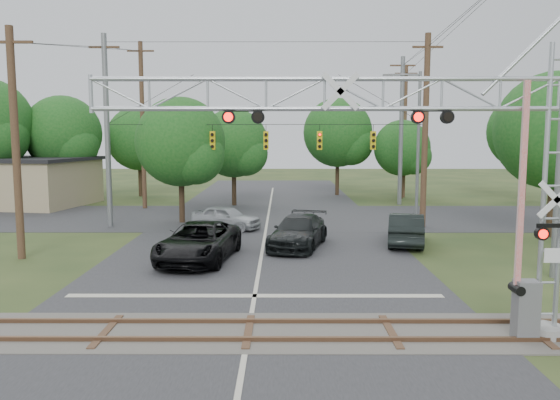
{
  "coord_description": "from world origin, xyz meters",
  "views": [
    {
      "loc": [
        0.93,
        -12.78,
        5.5
      ],
      "look_at": [
        0.87,
        7.5,
        3.12
      ],
      "focal_mm": 35.0,
      "sensor_mm": 36.0,
      "label": 1
    }
  ],
  "objects_px": {
    "traffic_signal_span": "(282,133)",
    "streetlight": "(416,136)",
    "crossing_gantry": "(415,157)",
    "sedan_silver": "(226,218)",
    "pickup_black": "(199,242)",
    "car_dark": "(298,232)"
  },
  "relations": [
    {
      "from": "car_dark",
      "to": "sedan_silver",
      "type": "xyz_separation_m",
      "value": [
        -4.14,
        5.27,
        -0.08
      ]
    },
    {
      "from": "pickup_black",
      "to": "sedan_silver",
      "type": "height_order",
      "value": "pickup_black"
    },
    {
      "from": "traffic_signal_span",
      "to": "streetlight",
      "type": "relative_size",
      "value": 1.96
    },
    {
      "from": "pickup_black",
      "to": "car_dark",
      "type": "distance_m",
      "value": 5.39
    },
    {
      "from": "car_dark",
      "to": "streetlight",
      "type": "xyz_separation_m",
      "value": [
        8.34,
        10.91,
        4.72
      ]
    },
    {
      "from": "crossing_gantry",
      "to": "streetlight",
      "type": "distance_m",
      "value": 23.87
    },
    {
      "from": "streetlight",
      "to": "sedan_silver",
      "type": "bearing_deg",
      "value": -155.69
    },
    {
      "from": "crossing_gantry",
      "to": "traffic_signal_span",
      "type": "height_order",
      "value": "traffic_signal_span"
    },
    {
      "from": "pickup_black",
      "to": "streetlight",
      "type": "distance_m",
      "value": 19.46
    },
    {
      "from": "traffic_signal_span",
      "to": "streetlight",
      "type": "xyz_separation_m",
      "value": [
        9.18,
        4.82,
        -0.16
      ]
    },
    {
      "from": "sedan_silver",
      "to": "pickup_black",
      "type": "bearing_deg",
      "value": -161.05
    },
    {
      "from": "sedan_silver",
      "to": "streetlight",
      "type": "bearing_deg",
      "value": -44.06
    },
    {
      "from": "streetlight",
      "to": "crossing_gantry",
      "type": "bearing_deg",
      "value": -103.74
    },
    {
      "from": "pickup_black",
      "to": "crossing_gantry",
      "type": "bearing_deg",
      "value": -44.84
    },
    {
      "from": "sedan_silver",
      "to": "crossing_gantry",
      "type": "bearing_deg",
      "value": -137.15
    },
    {
      "from": "crossing_gantry",
      "to": "traffic_signal_span",
      "type": "relative_size",
      "value": 0.66
    },
    {
      "from": "streetlight",
      "to": "pickup_black",
      "type": "bearing_deg",
      "value": -132.91
    },
    {
      "from": "crossing_gantry",
      "to": "sedan_silver",
      "type": "bearing_deg",
      "value": 111.22
    },
    {
      "from": "crossing_gantry",
      "to": "traffic_signal_span",
      "type": "distance_m",
      "value": 18.71
    },
    {
      "from": "sedan_silver",
      "to": "streetlight",
      "type": "height_order",
      "value": "streetlight"
    },
    {
      "from": "traffic_signal_span",
      "to": "pickup_black",
      "type": "relative_size",
      "value": 3.19
    },
    {
      "from": "traffic_signal_span",
      "to": "car_dark",
      "type": "relative_size",
      "value": 3.55
    }
  ]
}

